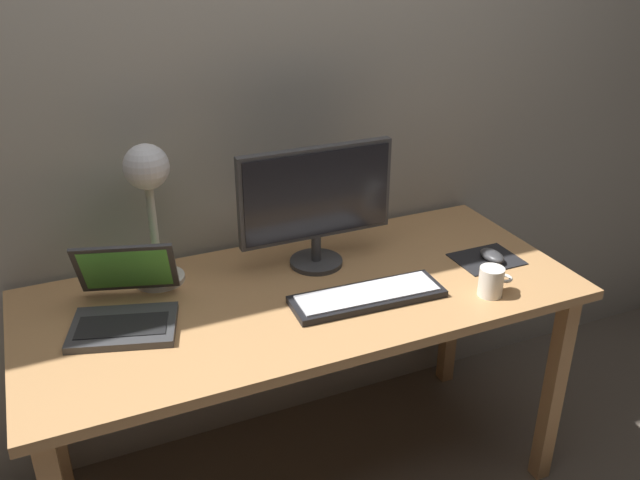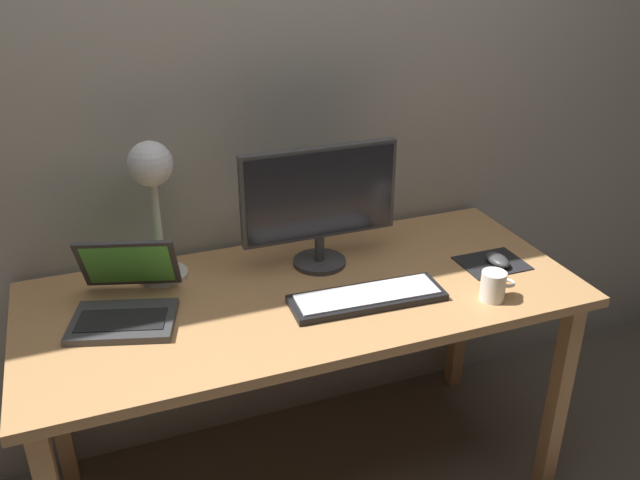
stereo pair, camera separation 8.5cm
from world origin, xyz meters
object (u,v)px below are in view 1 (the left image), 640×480
monitor (316,200)px  coffee_mug (492,281)px  mouse (492,256)px  keyboard_main (367,296)px  desk_lamp (149,186)px  laptop (125,298)px

monitor → coffee_mug: size_ratio=4.57×
mouse → monitor: bearing=158.2°
keyboard_main → desk_lamp: bearing=146.0°
monitor → desk_lamp: bearing=168.9°
keyboard_main → coffee_mug: coffee_mug is taller
keyboard_main → coffee_mug: 0.36m
laptop → desk_lamp: (0.12, 0.16, 0.25)m
keyboard_main → laptop: 0.67m
coffee_mug → keyboard_main: bearing=161.0°
desk_lamp → coffee_mug: bearing=-28.6°
laptop → coffee_mug: bearing=-17.3°
monitor → desk_lamp: desk_lamp is taller
monitor → coffee_mug: monitor is taller
monitor → laptop: 0.62m
keyboard_main → laptop: bearing=163.6°
keyboard_main → coffee_mug: size_ratio=4.23×
keyboard_main → desk_lamp: size_ratio=1.06×
keyboard_main → mouse: 0.47m
monitor → laptop: bearing=-173.4°
desk_lamp → mouse: 1.06m
monitor → coffee_mug: (0.38, -0.37, -0.17)m
coffee_mug → monitor: bearing=135.8°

